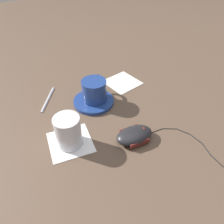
{
  "coord_description": "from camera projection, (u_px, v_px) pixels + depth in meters",
  "views": [
    {
      "loc": [
        -0.18,
        -0.49,
        0.46
      ],
      "look_at": [
        0.03,
        -0.05,
        0.03
      ],
      "focal_mm": 35.0,
      "sensor_mm": 36.0,
      "label": 1
    }
  ],
  "objects": [
    {
      "name": "napkin_under_glass",
      "position": [
        70.0,
        142.0,
        0.6
      ],
      "size": [
        0.12,
        0.12,
        0.0
      ],
      "primitive_type": "cube",
      "rotation": [
        0.0,
        0.0,
        -0.08
      ],
      "color": "white",
      "rests_on": "ground"
    },
    {
      "name": "coffee_cup",
      "position": [
        94.0,
        90.0,
        0.71
      ],
      "size": [
        0.09,
        0.1,
        0.07
      ],
      "color": "navy",
      "rests_on": "saucer"
    },
    {
      "name": "napkin_spare",
      "position": [
        122.0,
        82.0,
        0.83
      ],
      "size": [
        0.14,
        0.14,
        0.0
      ],
      "primitive_type": "cube",
      "rotation": [
        0.0,
        0.0,
        0.24
      ],
      "color": "silver",
      "rests_on": "ground"
    },
    {
      "name": "drinking_glass",
      "position": [
        68.0,
        131.0,
        0.57
      ],
      "size": [
        0.07,
        0.07,
        0.09
      ],
      "primitive_type": "cylinder",
      "color": "silver",
      "rests_on": "napkin_under_glass"
    },
    {
      "name": "ground_plane",
      "position": [
        96.0,
        114.0,
        0.7
      ],
      "size": [
        3.0,
        3.0,
        0.0
      ],
      "primitive_type": "plane",
      "color": "brown"
    },
    {
      "name": "saucer",
      "position": [
        94.0,
        101.0,
        0.73
      ],
      "size": [
        0.13,
        0.13,
        0.01
      ],
      "primitive_type": "cylinder",
      "color": "navy",
      "rests_on": "ground"
    },
    {
      "name": "computer_mouse",
      "position": [
        134.0,
        135.0,
        0.6
      ],
      "size": [
        0.11,
        0.07,
        0.03
      ],
      "color": "black",
      "rests_on": "ground"
    },
    {
      "name": "mouse_cable",
      "position": [
        187.0,
        139.0,
        0.61
      ],
      "size": [
        0.11,
        0.18,
        0.0
      ],
      "color": "black",
      "rests_on": "ground"
    },
    {
      "name": "pen",
      "position": [
        48.0,
        98.0,
        0.75
      ],
      "size": [
        0.08,
        0.13,
        0.01
      ],
      "color": "silver",
      "rests_on": "ground"
    }
  ]
}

